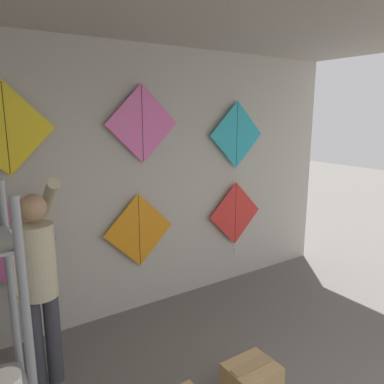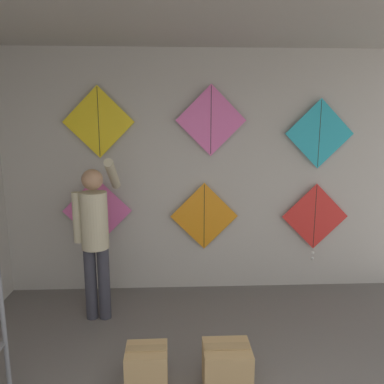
{
  "view_description": "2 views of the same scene",
  "coord_description": "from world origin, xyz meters",
  "px_view_note": "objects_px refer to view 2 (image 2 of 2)",
  "views": [
    {
      "loc": [
        -1.65,
        -0.18,
        2.13
      ],
      "look_at": [
        0.49,
        3.03,
        1.3
      ],
      "focal_mm": 35.0,
      "sensor_mm": 36.0,
      "label": 1
    },
    {
      "loc": [
        -0.36,
        -0.97,
        2.01
      ],
      "look_at": [
        -0.18,
        3.03,
        1.25
      ],
      "focal_mm": 35.0,
      "sensor_mm": 36.0,
      "label": 2
    }
  ],
  "objects_px": {
    "kite_5": "(320,134)",
    "shopkeeper": "(95,231)",
    "cardboard_box": "(227,367)",
    "kite_4": "(211,120)",
    "cardboard_box_spare": "(147,370)",
    "kite_2": "(315,218)",
    "kite_0": "(97,212)",
    "kite_1": "(204,216)",
    "kite_3": "(99,122)"
  },
  "relations": [
    {
      "from": "kite_5",
      "to": "shopkeeper",
      "type": "bearing_deg",
      "value": -165.9
    },
    {
      "from": "shopkeeper",
      "to": "kite_0",
      "type": "height_order",
      "value": "shopkeeper"
    },
    {
      "from": "kite_0",
      "to": "kite_5",
      "type": "distance_m",
      "value": 2.7
    },
    {
      "from": "shopkeeper",
      "to": "kite_3",
      "type": "relative_size",
      "value": 2.09
    },
    {
      "from": "cardboard_box",
      "to": "kite_3",
      "type": "bearing_deg",
      "value": 125.37
    },
    {
      "from": "kite_4",
      "to": "kite_5",
      "type": "relative_size",
      "value": 1.0
    },
    {
      "from": "kite_2",
      "to": "kite_4",
      "type": "distance_m",
      "value": 1.69
    },
    {
      "from": "cardboard_box",
      "to": "kite_3",
      "type": "height_order",
      "value": "kite_3"
    },
    {
      "from": "cardboard_box_spare",
      "to": "kite_0",
      "type": "height_order",
      "value": "kite_0"
    },
    {
      "from": "shopkeeper",
      "to": "kite_5",
      "type": "distance_m",
      "value": 2.69
    },
    {
      "from": "shopkeeper",
      "to": "cardboard_box_spare",
      "type": "distance_m",
      "value": 1.46
    },
    {
      "from": "cardboard_box",
      "to": "kite_4",
      "type": "height_order",
      "value": "kite_4"
    },
    {
      "from": "shopkeeper",
      "to": "cardboard_box_spare",
      "type": "bearing_deg",
      "value": -60.93
    },
    {
      "from": "cardboard_box",
      "to": "kite_4",
      "type": "bearing_deg",
      "value": 89.17
    },
    {
      "from": "kite_1",
      "to": "kite_2",
      "type": "bearing_deg",
      "value": -0.02
    },
    {
      "from": "kite_1",
      "to": "kite_3",
      "type": "distance_m",
      "value": 1.6
    },
    {
      "from": "kite_1",
      "to": "kite_2",
      "type": "height_order",
      "value": "kite_1"
    },
    {
      "from": "cardboard_box_spare",
      "to": "kite_1",
      "type": "xyz_separation_m",
      "value": [
        0.56,
        1.72,
        0.74
      ]
    },
    {
      "from": "cardboard_box",
      "to": "cardboard_box_spare",
      "type": "distance_m",
      "value": 0.6
    },
    {
      "from": "kite_4",
      "to": "shopkeeper",
      "type": "bearing_deg",
      "value": -152.99
    },
    {
      "from": "kite_1",
      "to": "kite_4",
      "type": "relative_size",
      "value": 1.0
    },
    {
      "from": "shopkeeper",
      "to": "kite_1",
      "type": "relative_size",
      "value": 2.09
    },
    {
      "from": "kite_1",
      "to": "kite_4",
      "type": "xyz_separation_m",
      "value": [
        0.07,
        0.0,
        1.1
      ]
    },
    {
      "from": "kite_4",
      "to": "kite_5",
      "type": "xyz_separation_m",
      "value": [
        1.24,
        0.0,
        -0.15
      ]
    },
    {
      "from": "cardboard_box_spare",
      "to": "kite_1",
      "type": "bearing_deg",
      "value": 71.98
    },
    {
      "from": "kite_5",
      "to": "kite_3",
      "type": "bearing_deg",
      "value": 180.0
    },
    {
      "from": "cardboard_box",
      "to": "kite_0",
      "type": "distance_m",
      "value": 2.29
    },
    {
      "from": "cardboard_box",
      "to": "kite_2",
      "type": "relative_size",
      "value": 0.39
    },
    {
      "from": "cardboard_box_spare",
      "to": "kite_4",
      "type": "distance_m",
      "value": 2.59
    },
    {
      "from": "kite_3",
      "to": "kite_4",
      "type": "distance_m",
      "value": 1.24
    },
    {
      "from": "kite_3",
      "to": "shopkeeper",
      "type": "bearing_deg",
      "value": -86.4
    },
    {
      "from": "kite_3",
      "to": "kite_4",
      "type": "height_order",
      "value": "kite_4"
    },
    {
      "from": "kite_0",
      "to": "kite_2",
      "type": "xyz_separation_m",
      "value": [
        2.56,
        0.0,
        -0.09
      ]
    },
    {
      "from": "cardboard_box_spare",
      "to": "kite_0",
      "type": "bearing_deg",
      "value": 111.54
    },
    {
      "from": "kite_3",
      "to": "kite_4",
      "type": "bearing_deg",
      "value": 0.0
    },
    {
      "from": "cardboard_box",
      "to": "kite_1",
      "type": "bearing_deg",
      "value": 91.48
    },
    {
      "from": "kite_0",
      "to": "kite_1",
      "type": "distance_m",
      "value": 1.24
    },
    {
      "from": "cardboard_box_spare",
      "to": "kite_2",
      "type": "xyz_separation_m",
      "value": [
        1.88,
        1.72,
        0.7
      ]
    },
    {
      "from": "shopkeeper",
      "to": "kite_5",
      "type": "relative_size",
      "value": 2.09
    },
    {
      "from": "kite_0",
      "to": "kite_2",
      "type": "height_order",
      "value": "kite_0"
    },
    {
      "from": "cardboard_box_spare",
      "to": "kite_4",
      "type": "bearing_deg",
      "value": 69.92
    },
    {
      "from": "kite_0",
      "to": "cardboard_box",
      "type": "bearing_deg",
      "value": -53.27
    },
    {
      "from": "kite_4",
      "to": "kite_5",
      "type": "distance_m",
      "value": 1.25
    },
    {
      "from": "kite_2",
      "to": "kite_3",
      "type": "xyz_separation_m",
      "value": [
        -2.49,
        0.0,
        1.12
      ]
    },
    {
      "from": "cardboard_box_spare",
      "to": "kite_4",
      "type": "height_order",
      "value": "kite_4"
    },
    {
      "from": "kite_3",
      "to": "kite_5",
      "type": "xyz_separation_m",
      "value": [
        2.49,
        0.0,
        -0.13
      ]
    },
    {
      "from": "shopkeeper",
      "to": "kite_5",
      "type": "bearing_deg",
      "value": 15.55
    },
    {
      "from": "kite_3",
      "to": "kite_5",
      "type": "distance_m",
      "value": 2.49
    },
    {
      "from": "shopkeeper",
      "to": "kite_3",
      "type": "bearing_deg",
      "value": 95.06
    },
    {
      "from": "kite_0",
      "to": "kite_4",
      "type": "height_order",
      "value": "kite_4"
    }
  ]
}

